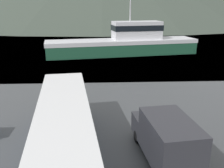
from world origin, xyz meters
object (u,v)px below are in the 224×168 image
delivery_van (166,137)px  small_boat (147,41)px  tour_bus (65,129)px  fishing_boat (125,42)px

delivery_van → small_boat: size_ratio=0.97×
tour_bus → fishing_boat: 29.93m
delivery_van → fishing_boat: size_ratio=0.22×
fishing_boat → small_boat: fishing_boat is taller
fishing_boat → delivery_van: bearing=168.4°
small_boat → delivery_van: bearing=-61.0°
tour_bus → delivery_van: size_ratio=2.07×
tour_bus → fishing_boat: (5.99, 29.32, 0.16)m
delivery_van → small_boat: bearing=73.9°
delivery_van → tour_bus: bearing=170.7°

